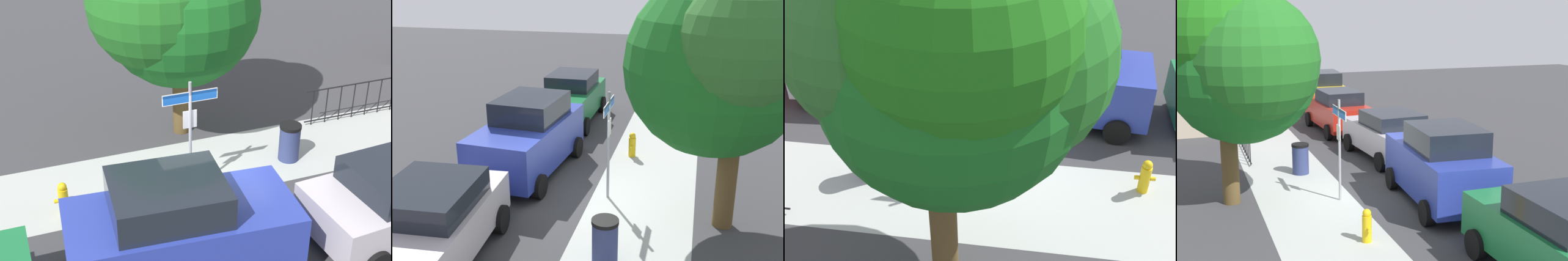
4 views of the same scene
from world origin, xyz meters
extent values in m
plane|color=#38383A|center=(0.00, 0.00, 0.00)|extent=(60.00, 60.00, 0.00)
cube|color=#A7ABA5|center=(2.00, 1.30, 0.00)|extent=(24.00, 2.60, 0.00)
cylinder|color=#9EA0A5|center=(-0.13, 0.40, 1.40)|extent=(0.07, 0.07, 2.80)
cube|color=#144799|center=(-0.13, 0.40, 2.45)|extent=(1.23, 0.02, 0.22)
cube|color=white|center=(-0.13, 0.40, 2.45)|extent=(1.26, 0.02, 0.25)
cube|color=silver|center=(-0.13, 0.42, 1.90)|extent=(0.32, 0.02, 0.42)
cylinder|color=brown|center=(0.63, 3.24, 1.44)|extent=(0.45, 0.45, 2.88)
sphere|color=#1E651D|center=(-0.14, 2.61, 3.92)|extent=(3.38, 3.38, 3.38)
sphere|color=#286224|center=(1.41, 3.14, 4.23)|extent=(2.57, 2.57, 2.57)
sphere|color=#17621D|center=(0.46, 2.80, 3.68)|extent=(3.95, 3.95, 3.95)
sphere|color=#1C6A15|center=(0.24, 3.36, 4.57)|extent=(3.07, 3.07, 3.07)
cube|color=#186B36|center=(-6.00, -2.20, 0.80)|extent=(4.17, 1.82, 0.96)
cylinder|color=black|center=(-4.58, -1.29, 0.32)|extent=(0.64, 0.22, 0.64)
cylinder|color=black|center=(-4.58, -3.11, 0.32)|extent=(0.64, 0.22, 0.64)
cube|color=#27379A|center=(-1.20, -2.13, 0.92)|extent=(4.40, 2.21, 1.21)
cube|color=black|center=(-1.46, -2.11, 1.85)|extent=(2.17, 1.82, 0.64)
cylinder|color=black|center=(0.32, -1.30, 0.32)|extent=(0.66, 0.27, 0.64)
cylinder|color=black|center=(0.17, -3.18, 0.32)|extent=(0.66, 0.27, 0.64)
cylinder|color=black|center=(-2.57, -1.08, 0.32)|extent=(0.66, 0.27, 0.64)
cylinder|color=black|center=(-2.72, -2.96, 0.32)|extent=(0.66, 0.27, 0.64)
cube|color=#C2B8BF|center=(3.60, -2.46, 0.75)|extent=(4.37, 2.21, 0.86)
cube|color=black|center=(3.35, -2.48, 1.43)|extent=(2.15, 1.83, 0.49)
cylinder|color=black|center=(4.98, -1.40, 0.32)|extent=(0.65, 0.26, 0.64)
cylinder|color=black|center=(5.11, -3.33, 0.32)|extent=(0.65, 0.26, 0.64)
cylinder|color=black|center=(2.09, -1.59, 0.32)|extent=(0.65, 0.26, 0.64)
cylinder|color=black|center=(2.22, -3.52, 0.32)|extent=(0.65, 0.26, 0.64)
cube|color=#B42216|center=(8.40, -1.93, 0.80)|extent=(4.36, 1.90, 0.95)
cube|color=black|center=(8.14, -1.94, 1.54)|extent=(2.12, 1.60, 0.53)
cylinder|color=black|center=(9.82, -1.00, 0.32)|extent=(0.65, 0.25, 0.64)
cylinder|color=black|center=(9.89, -2.73, 0.32)|extent=(0.65, 0.25, 0.64)
cylinder|color=black|center=(6.91, -1.13, 0.32)|extent=(0.65, 0.25, 0.64)
cylinder|color=black|center=(6.98, -2.85, 0.32)|extent=(0.65, 0.25, 0.64)
cube|color=gold|center=(13.20, -2.44, 0.89)|extent=(4.66, 2.10, 1.15)
cube|color=black|center=(12.93, -2.43, 1.77)|extent=(2.29, 1.73, 0.62)
cylinder|color=black|center=(14.80, -1.65, 0.32)|extent=(0.65, 0.26, 0.64)
cylinder|color=black|center=(14.69, -3.45, 0.32)|extent=(0.65, 0.26, 0.64)
cylinder|color=black|center=(11.71, -1.44, 0.32)|extent=(0.65, 0.26, 0.64)
cylinder|color=black|center=(11.60, -3.24, 0.32)|extent=(0.65, 0.26, 0.64)
cylinder|color=black|center=(6.15, 2.30, 1.05)|extent=(4.41, 0.04, 0.04)
cylinder|color=black|center=(6.15, 2.30, 0.12)|extent=(4.41, 0.04, 0.04)
cylinder|color=black|center=(4.16, 2.30, 0.53)|extent=(0.03, 0.03, 1.05)
cylinder|color=black|center=(4.61, 2.30, 0.53)|extent=(0.03, 0.03, 1.05)
cylinder|color=black|center=(5.05, 2.30, 0.53)|extent=(0.03, 0.03, 1.05)
cylinder|color=black|center=(5.49, 2.30, 0.53)|extent=(0.03, 0.03, 1.05)
cylinder|color=black|center=(5.93, 2.30, 0.53)|extent=(0.03, 0.03, 1.05)
cylinder|color=black|center=(6.37, 2.30, 0.53)|extent=(0.03, 0.03, 1.05)
cylinder|color=black|center=(6.81, 2.30, 0.53)|extent=(0.03, 0.03, 1.05)
cylinder|color=black|center=(7.25, 2.30, 0.53)|extent=(0.03, 0.03, 1.05)
cylinder|color=black|center=(7.69, 2.30, 0.53)|extent=(0.03, 0.03, 1.05)
cylinder|color=black|center=(8.14, 2.30, 0.53)|extent=(0.03, 0.03, 1.05)
cube|color=tan|center=(10.36, 3.80, 1.17)|extent=(2.63, 2.35, 2.34)
cube|color=#4C2319|center=(10.36, 3.80, 2.44)|extent=(2.99, 2.71, 0.20)
cylinder|color=yellow|center=(-3.01, 0.60, 0.31)|extent=(0.22, 0.22, 0.62)
sphere|color=yellow|center=(-3.01, 0.60, 0.68)|extent=(0.20, 0.20, 0.20)
cylinder|color=yellow|center=(-3.17, 0.60, 0.34)|extent=(0.10, 0.09, 0.09)
cylinder|color=yellow|center=(-2.85, 0.60, 0.34)|extent=(0.10, 0.09, 0.09)
cylinder|color=navy|center=(2.70, 0.90, 0.45)|extent=(0.52, 0.52, 0.90)
cylinder|color=black|center=(2.70, 0.90, 0.94)|extent=(0.55, 0.55, 0.08)
camera|label=1|loc=(-3.96, -10.38, 8.02)|focal=54.58mm
camera|label=2|loc=(10.72, 2.48, 5.70)|focal=43.66mm
camera|label=3|loc=(-0.84, 9.10, 7.07)|focal=46.94mm
camera|label=4|loc=(-14.04, 4.32, 5.14)|focal=50.64mm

